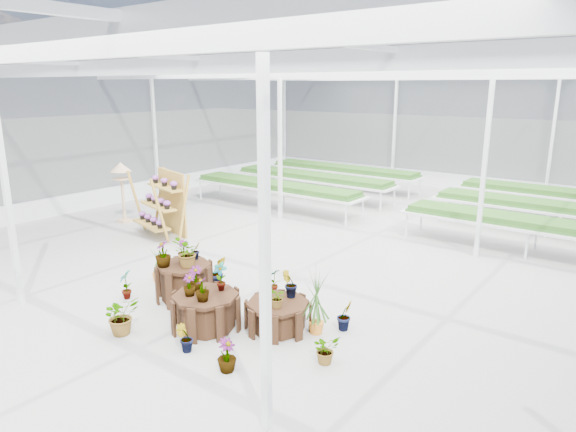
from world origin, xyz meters
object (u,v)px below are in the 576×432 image
Objects in this scene: shelf_rack at (160,204)px; bird_table at (123,193)px; plinth_low at (278,316)px; plinth_tall at (185,282)px; plinth_mid at (206,311)px.

bird_table is (-1.96, 0.23, 0.03)m from shelf_rack.
plinth_low is 6.59m from shelf_rack.
plinth_tall is 2.21m from plinth_low.
plinth_mid is at bearing -26.57° from plinth_tall.
plinth_mid is 0.66× the size of shelf_rack.
bird_table reaches higher than shelf_rack.
shelf_rack is at bearing 157.55° from plinth_low.
shelf_rack is (-6.06, 2.50, 0.64)m from plinth_low.
plinth_low is (2.20, 0.10, -0.11)m from plinth_tall.
plinth_low is at bearing 2.60° from plinth_tall.
plinth_mid is at bearing -145.01° from plinth_low.
bird_table reaches higher than plinth_low.
plinth_tall reaches higher than plinth_mid.
plinth_tall is 6.50m from bird_table.
shelf_rack is at bearing 16.09° from bird_table.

